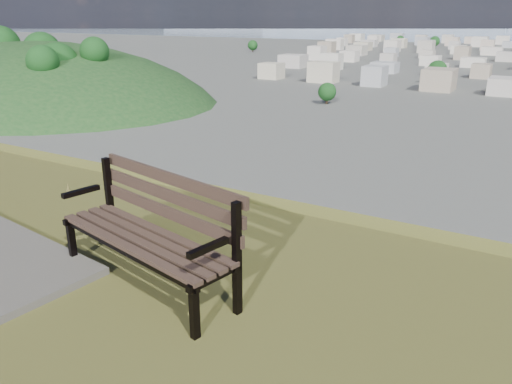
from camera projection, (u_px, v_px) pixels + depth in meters
The scene contains 3 objects.
park_bench at pixel (153, 225), 4.48m from camera, with size 2.02×1.02×1.01m.
green_wooded_hill at pixel (39, 99), 170.42m from camera, with size 148.96×119.17×74.48m.
city_trees at pixel (498, 57), 281.52m from camera, with size 406.52×387.20×9.98m.
Camera 1 is at (1.58, -1.28, 27.36)m, focal length 35.00 mm.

